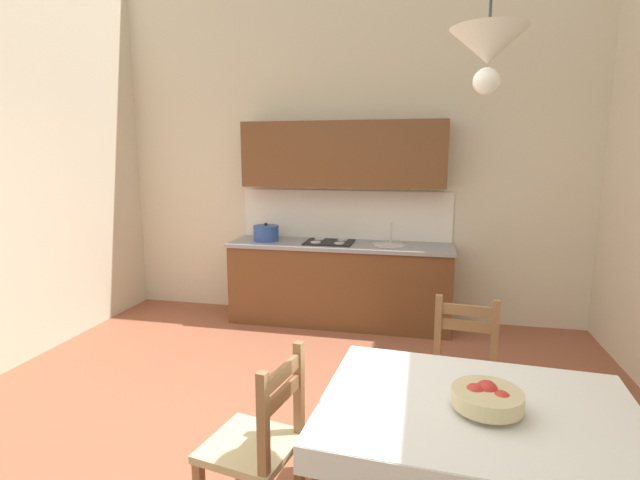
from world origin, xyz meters
TOP-DOWN VIEW (x-y plane):
  - ground_plane at (0.00, 0.00)m, footprint 5.82×6.12m
  - wall_back at (0.00, 2.82)m, footprint 5.82×0.12m
  - kitchen_cabinetry at (-0.03, 2.49)m, footprint 2.42×0.63m
  - dining_table at (1.13, -0.53)m, footprint 1.44×1.10m
  - dining_chair_tv_side at (0.11, -0.58)m, footprint 0.49×0.49m
  - dining_chair_kitchen_side at (1.15, 0.40)m, footprint 0.46×0.46m
  - fruit_bowl at (1.16, -0.57)m, footprint 0.30×0.30m
  - pendant_lamp at (1.09, -0.41)m, footprint 0.32×0.32m

SIDE VIEW (x-z plane):
  - ground_plane at x=0.00m, z-range -0.10..0.00m
  - dining_chair_tv_side at x=0.11m, z-range -0.02..0.91m
  - dining_chair_kitchen_side at x=1.15m, z-range -0.02..0.91m
  - dining_table at x=1.13m, z-range 0.25..1.01m
  - fruit_bowl at x=1.16m, z-range 0.75..0.87m
  - kitchen_cabinetry at x=-0.03m, z-range -0.24..1.96m
  - wall_back at x=0.00m, z-range 0.00..4.29m
  - pendant_lamp at x=1.09m, z-range 1.87..2.67m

